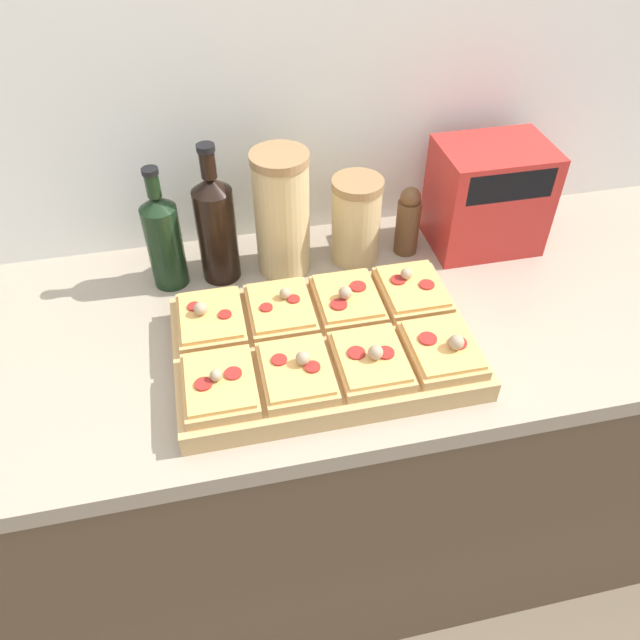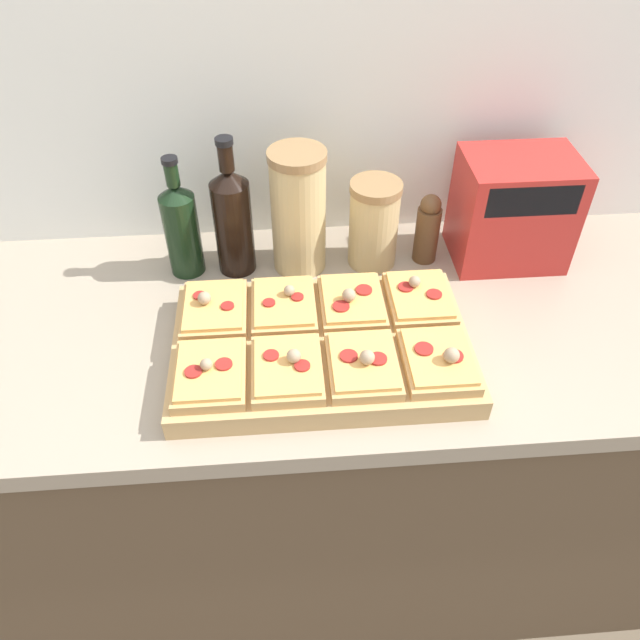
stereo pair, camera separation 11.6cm
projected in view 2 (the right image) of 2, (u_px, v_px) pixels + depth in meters
name	position (u px, v px, depth m)	size (l,w,h in m)	color
wall_back	(278.00, 88.00, 1.29)	(6.00, 0.06, 2.50)	silver
kitchen_counter	(296.00, 454.00, 1.57)	(2.63, 0.67, 0.92)	brown
cutting_board	(321.00, 347.00, 1.17)	(0.55, 0.35, 0.04)	tan
pizza_slice_back_left	(214.00, 309.00, 1.19)	(0.12, 0.16, 0.05)	tan
pizza_slice_back_midleft	(284.00, 305.00, 1.20)	(0.12, 0.16, 0.05)	tan
pizza_slice_back_midright	(352.00, 302.00, 1.21)	(0.12, 0.16, 0.05)	tan
pizza_slice_back_right	(419.00, 298.00, 1.22)	(0.12, 0.16, 0.05)	tan
pizza_slice_front_left	(210.00, 373.00, 1.07)	(0.12, 0.16, 0.05)	tan
pizza_slice_front_midleft	(287.00, 369.00, 1.08)	(0.12, 0.16, 0.05)	tan
pizza_slice_front_midright	(363.00, 364.00, 1.09)	(0.12, 0.16, 0.05)	tan
pizza_slice_front_right	(439.00, 360.00, 1.09)	(0.12, 0.16, 0.06)	tan
olive_oil_bottle	(181.00, 227.00, 1.30)	(0.07, 0.07, 0.27)	black
wine_bottle	(233.00, 219.00, 1.30)	(0.08, 0.08, 0.31)	black
grain_jar_tall	(298.00, 211.00, 1.30)	(0.12, 0.12, 0.27)	tan
grain_jar_short	(374.00, 224.00, 1.34)	(0.11, 0.11, 0.20)	tan
pepper_mill	(428.00, 229.00, 1.36)	(0.05, 0.05, 0.16)	brown
toaster_oven	(513.00, 210.00, 1.34)	(0.26, 0.17, 0.24)	red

